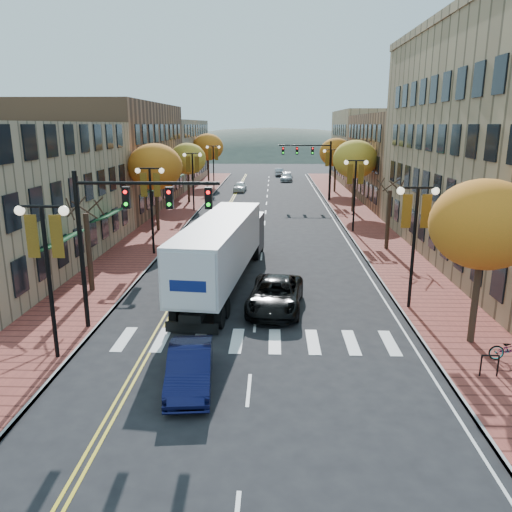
# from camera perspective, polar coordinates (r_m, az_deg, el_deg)

# --- Properties ---
(ground) EXTENTS (200.00, 200.00, 0.00)m
(ground) POSITION_cam_1_polar(r_m,az_deg,el_deg) (19.49, -0.54, -12.14)
(ground) COLOR black
(ground) RESTS_ON ground
(sidewalk_left) EXTENTS (4.00, 85.00, 0.15)m
(sidewalk_left) POSITION_cam_1_polar(r_m,az_deg,el_deg) (51.56, -9.01, 4.83)
(sidewalk_left) COLOR brown
(sidewalk_left) RESTS_ON ground
(sidewalk_right) EXTENTS (4.00, 85.00, 0.15)m
(sidewalk_right) POSITION_cam_1_polar(r_m,az_deg,el_deg) (51.29, 11.22, 4.68)
(sidewalk_right) COLOR brown
(sidewalk_right) RESTS_ON ground
(building_left_mid) EXTENTS (12.00, 24.00, 11.00)m
(building_left_mid) POSITION_cam_1_polar(r_m,az_deg,el_deg) (56.35, -16.71, 10.79)
(building_left_mid) COLOR brown
(building_left_mid) RESTS_ON ground
(building_left_far) EXTENTS (12.00, 26.00, 9.50)m
(building_left_far) POSITION_cam_1_polar(r_m,az_deg,el_deg) (80.46, -11.01, 11.62)
(building_left_far) COLOR #9E8966
(building_left_far) RESTS_ON ground
(building_right_mid) EXTENTS (15.00, 24.00, 10.00)m
(building_right_mid) POSITION_cam_1_polar(r_m,az_deg,el_deg) (62.07, 18.90, 10.47)
(building_right_mid) COLOR brown
(building_right_mid) RESTS_ON ground
(building_right_far) EXTENTS (15.00, 20.00, 11.00)m
(building_right_far) POSITION_cam_1_polar(r_m,az_deg,el_deg) (83.34, 14.59, 12.03)
(building_right_far) COLOR #9E8966
(building_right_far) RESTS_ON ground
(tree_left_a) EXTENTS (0.28, 0.28, 4.20)m
(tree_left_a) POSITION_cam_1_polar(r_m,az_deg,el_deg) (27.97, -18.55, 0.40)
(tree_left_a) COLOR #382619
(tree_left_a) RESTS_ON sidewalk_left
(tree_left_b) EXTENTS (4.48, 4.48, 7.21)m
(tree_left_b) POSITION_cam_1_polar(r_m,az_deg,el_deg) (42.64, -11.45, 9.95)
(tree_left_b) COLOR #382619
(tree_left_b) RESTS_ON sidewalk_left
(tree_left_c) EXTENTS (4.16, 4.16, 6.69)m
(tree_left_c) POSITION_cam_1_polar(r_m,az_deg,el_deg) (58.31, -7.81, 10.94)
(tree_left_c) COLOR #382619
(tree_left_c) RESTS_ON sidewalk_left
(tree_left_d) EXTENTS (4.61, 4.61, 7.42)m
(tree_left_d) POSITION_cam_1_polar(r_m,az_deg,el_deg) (76.07, -5.53, 12.29)
(tree_left_d) COLOR #382619
(tree_left_d) RESTS_ON sidewalk_left
(tree_right_a) EXTENTS (4.16, 4.16, 6.69)m
(tree_right_a) POSITION_cam_1_polar(r_m,az_deg,el_deg) (21.37, 24.61, 3.27)
(tree_right_a) COLOR #382619
(tree_right_a) RESTS_ON sidewalk_right
(tree_right_b) EXTENTS (0.28, 0.28, 4.20)m
(tree_right_b) POSITION_cam_1_polar(r_m,az_deg,el_deg) (36.90, 14.86, 4.02)
(tree_right_b) COLOR #382619
(tree_right_b) RESTS_ON sidewalk_right
(tree_right_c) EXTENTS (4.48, 4.48, 7.21)m
(tree_right_c) POSITION_cam_1_polar(r_m,az_deg,el_deg) (52.13, 11.26, 10.79)
(tree_right_c) COLOR #382619
(tree_right_c) RESTS_ON sidewalk_right
(tree_right_d) EXTENTS (4.35, 4.35, 7.00)m
(tree_right_d) POSITION_cam_1_polar(r_m,az_deg,el_deg) (67.96, 9.12, 11.62)
(tree_right_d) COLOR #382619
(tree_right_d) RESTS_ON sidewalk_right
(lamp_left_a) EXTENTS (1.96, 0.36, 6.05)m
(lamp_left_a) POSITION_cam_1_polar(r_m,az_deg,el_deg) (19.77, -22.85, 0.35)
(lamp_left_a) COLOR black
(lamp_left_a) RESTS_ON ground
(lamp_left_b) EXTENTS (1.96, 0.36, 6.05)m
(lamp_left_b) POSITION_cam_1_polar(r_m,az_deg,el_deg) (34.67, -11.94, 6.96)
(lamp_left_b) COLOR black
(lamp_left_b) RESTS_ON ground
(lamp_left_c) EXTENTS (1.96, 0.36, 6.05)m
(lamp_left_c) POSITION_cam_1_polar(r_m,az_deg,el_deg) (52.23, -7.24, 9.69)
(lamp_left_c) COLOR black
(lamp_left_c) RESTS_ON ground
(lamp_left_d) EXTENTS (1.96, 0.36, 6.05)m
(lamp_left_d) POSITION_cam_1_polar(r_m,az_deg,el_deg) (70.00, -4.90, 11.02)
(lamp_left_d) COLOR black
(lamp_left_d) RESTS_ON ground
(lamp_right_a) EXTENTS (1.96, 0.36, 6.05)m
(lamp_right_a) POSITION_cam_1_polar(r_m,az_deg,el_deg) (24.73, 17.75, 3.52)
(lamp_right_a) COLOR black
(lamp_right_a) RESTS_ON ground
(lamp_right_b) EXTENTS (1.96, 0.36, 6.05)m
(lamp_right_b) POSITION_cam_1_polar(r_m,az_deg,el_deg) (42.15, 11.27, 8.33)
(lamp_right_b) COLOR black
(lamp_right_b) RESTS_ON ground
(lamp_right_c) EXTENTS (1.96, 0.36, 6.05)m
(lamp_right_c) POSITION_cam_1_polar(r_m,az_deg,el_deg) (59.91, 8.56, 10.28)
(lamp_right_c) COLOR black
(lamp_right_c) RESTS_ON ground
(traffic_mast_near) EXTENTS (6.10, 0.35, 7.00)m
(traffic_mast_near) POSITION_cam_1_polar(r_m,az_deg,el_deg) (21.66, -14.88, 3.90)
(traffic_mast_near) COLOR black
(traffic_mast_near) RESTS_ON ground
(traffic_mast_far) EXTENTS (6.10, 0.34, 7.00)m
(traffic_mast_far) POSITION_cam_1_polar(r_m,az_deg,el_deg) (59.67, 6.62, 10.94)
(traffic_mast_far) COLOR black
(traffic_mast_far) RESTS_ON ground
(semi_truck) EXTENTS (4.14, 15.84, 3.92)m
(semi_truck) POSITION_cam_1_polar(r_m,az_deg,el_deg) (28.07, -3.58, 1.29)
(semi_truck) COLOR black
(semi_truck) RESTS_ON ground
(navy_sedan) EXTENTS (1.90, 4.37, 1.40)m
(navy_sedan) POSITION_cam_1_polar(r_m,az_deg,el_deg) (17.78, -7.56, -12.56)
(navy_sedan) COLOR #0D0F34
(navy_sedan) RESTS_ON ground
(black_suv) EXTENTS (3.05, 5.67, 1.51)m
(black_suv) POSITION_cam_1_polar(r_m,az_deg,el_deg) (24.52, 2.25, -4.44)
(black_suv) COLOR black
(black_suv) RESTS_ON ground
(car_far_white) EXTENTS (1.78, 4.02, 1.35)m
(car_far_white) POSITION_cam_1_polar(r_m,az_deg,el_deg) (68.55, -1.84, 7.95)
(car_far_white) COLOR white
(car_far_white) RESTS_ON ground
(car_far_silver) EXTENTS (2.18, 4.66, 1.32)m
(car_far_silver) POSITION_cam_1_polar(r_m,az_deg,el_deg) (81.33, 3.51, 8.99)
(car_far_silver) COLOR #ADAEB5
(car_far_silver) RESTS_ON ground
(car_far_oncoming) EXTENTS (1.58, 4.12, 1.34)m
(car_far_oncoming) POSITION_cam_1_polar(r_m,az_deg,el_deg) (89.97, 2.65, 9.57)
(car_far_oncoming) COLOR #A2A3A9
(car_far_oncoming) RESTS_ON ground
(bicycle) EXTENTS (1.72, 0.60, 0.90)m
(bicycle) POSITION_cam_1_polar(r_m,az_deg,el_deg) (21.52, 27.19, -9.42)
(bicycle) COLOR gray
(bicycle) RESTS_ON sidewalk_right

